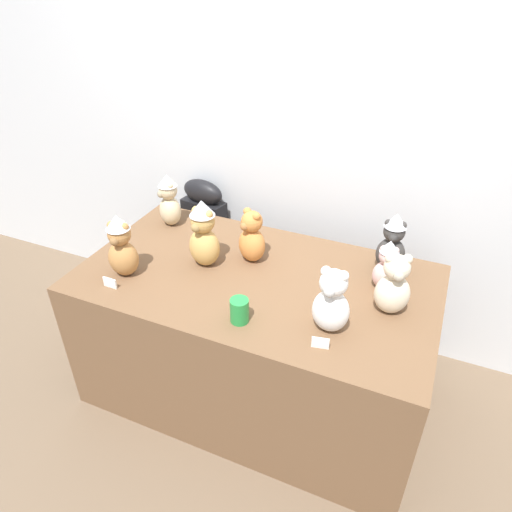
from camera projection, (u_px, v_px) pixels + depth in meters
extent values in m
plane|color=brown|center=(237.00, 421.00, 2.48)|extent=(10.00, 10.00, 0.00)
cube|color=silver|center=(309.00, 126.00, 2.52)|extent=(7.00, 0.08, 2.60)
cube|color=brown|center=(256.00, 337.00, 2.46)|extent=(1.71, 0.95, 0.77)
cube|color=black|center=(207.00, 254.00, 3.13)|extent=(0.29, 0.16, 0.78)
ellipsoid|color=black|center=(203.00, 192.00, 2.88)|extent=(0.29, 0.16, 0.15)
ellipsoid|color=#383533|center=(390.00, 254.00, 2.26)|extent=(0.15, 0.13, 0.17)
sphere|color=#383533|center=(394.00, 232.00, 2.19)|extent=(0.10, 0.10, 0.10)
sphere|color=#383533|center=(389.00, 223.00, 2.18)|extent=(0.04, 0.04, 0.04)
sphere|color=#383533|center=(403.00, 225.00, 2.16)|extent=(0.04, 0.04, 0.04)
sphere|color=#32302E|center=(393.00, 238.00, 2.16)|extent=(0.04, 0.04, 0.04)
cone|color=silver|center=(396.00, 220.00, 2.16)|extent=(0.11, 0.11, 0.07)
ellipsoid|color=tan|center=(205.00, 247.00, 2.29)|extent=(0.18, 0.16, 0.20)
sphere|color=tan|center=(203.00, 221.00, 2.21)|extent=(0.12, 0.12, 0.12)
sphere|color=tan|center=(196.00, 211.00, 2.20)|extent=(0.04, 0.04, 0.04)
sphere|color=tan|center=(208.00, 215.00, 2.17)|extent=(0.04, 0.04, 0.04)
sphere|color=olive|center=(196.00, 227.00, 2.18)|extent=(0.05, 0.05, 0.05)
cone|color=silver|center=(202.00, 208.00, 2.17)|extent=(0.12, 0.12, 0.08)
ellipsoid|color=#CCB78E|center=(170.00, 211.00, 2.64)|extent=(0.18, 0.17, 0.17)
sphere|color=#CCB78E|center=(168.00, 191.00, 2.57)|extent=(0.10, 0.10, 0.10)
sphere|color=#CCB78E|center=(165.00, 182.00, 2.57)|extent=(0.04, 0.04, 0.04)
sphere|color=#CCB78E|center=(170.00, 186.00, 2.53)|extent=(0.04, 0.04, 0.04)
sphere|color=#9D8E71|center=(161.00, 194.00, 2.56)|extent=(0.04, 0.04, 0.04)
cone|color=silver|center=(167.00, 180.00, 2.54)|extent=(0.11, 0.11, 0.07)
ellipsoid|color=#B27A42|center=(124.00, 258.00, 2.22)|extent=(0.16, 0.14, 0.18)
sphere|color=#B27A42|center=(119.00, 234.00, 2.15)|extent=(0.11, 0.11, 0.11)
sphere|color=#B27A42|center=(111.00, 225.00, 2.13)|extent=(0.04, 0.04, 0.04)
sphere|color=#B27A42|center=(124.00, 227.00, 2.12)|extent=(0.04, 0.04, 0.04)
sphere|color=olive|center=(115.00, 241.00, 2.12)|extent=(0.04, 0.04, 0.04)
cone|color=silver|center=(117.00, 222.00, 2.11)|extent=(0.11, 0.11, 0.07)
ellipsoid|color=beige|center=(385.00, 275.00, 2.14)|extent=(0.13, 0.11, 0.14)
sphere|color=beige|center=(388.00, 256.00, 2.08)|extent=(0.08, 0.08, 0.08)
sphere|color=beige|center=(384.00, 249.00, 2.07)|extent=(0.03, 0.03, 0.03)
sphere|color=beige|center=(396.00, 251.00, 2.06)|extent=(0.03, 0.03, 0.03)
sphere|color=#A88783|center=(388.00, 262.00, 2.05)|extent=(0.04, 0.04, 0.04)
cone|color=silver|center=(390.00, 246.00, 2.05)|extent=(0.09, 0.09, 0.06)
ellipsoid|color=beige|center=(392.00, 294.00, 1.98)|extent=(0.18, 0.17, 0.18)
sphere|color=beige|center=(397.00, 267.00, 1.91)|extent=(0.11, 0.11, 0.11)
sphere|color=beige|center=(390.00, 258.00, 1.89)|extent=(0.04, 0.04, 0.04)
sphere|color=beige|center=(408.00, 259.00, 1.88)|extent=(0.04, 0.04, 0.04)
sphere|color=#ABA08A|center=(399.00, 276.00, 1.88)|extent=(0.05, 0.05, 0.05)
ellipsoid|color=white|center=(331.00, 311.00, 1.89)|extent=(0.16, 0.14, 0.19)
sphere|color=white|center=(334.00, 283.00, 1.81)|extent=(0.11, 0.11, 0.11)
sphere|color=white|center=(326.00, 271.00, 1.80)|extent=(0.04, 0.04, 0.04)
sphere|color=white|center=(344.00, 276.00, 1.77)|extent=(0.04, 0.04, 0.04)
sphere|color=#B4B3AF|center=(329.00, 292.00, 1.78)|extent=(0.05, 0.05, 0.05)
ellipsoid|color=#D17F3D|center=(252.00, 245.00, 2.32)|extent=(0.18, 0.17, 0.18)
sphere|color=#D17F3D|center=(252.00, 221.00, 2.25)|extent=(0.11, 0.11, 0.11)
sphere|color=#D17F3D|center=(247.00, 211.00, 2.25)|extent=(0.04, 0.04, 0.04)
sphere|color=#D17F3D|center=(256.00, 216.00, 2.21)|extent=(0.04, 0.04, 0.04)
sphere|color=#A06536|center=(245.00, 226.00, 2.23)|extent=(0.04, 0.04, 0.04)
cylinder|color=#238C3D|center=(239.00, 311.00, 1.95)|extent=(0.08, 0.08, 0.11)
cube|color=white|center=(110.00, 283.00, 2.16)|extent=(0.07, 0.01, 0.05)
cube|color=white|center=(320.00, 343.00, 1.83)|extent=(0.07, 0.02, 0.05)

